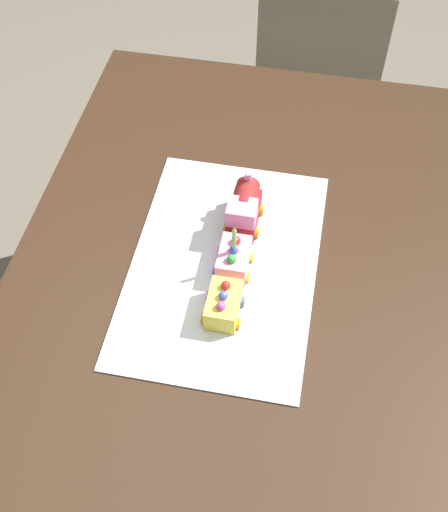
% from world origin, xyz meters
% --- Properties ---
extents(ground_plane, '(8.00, 8.00, 0.00)m').
position_xyz_m(ground_plane, '(0.00, 0.00, 0.00)').
color(ground_plane, '#6B6054').
extents(dining_table, '(1.40, 1.00, 0.74)m').
position_xyz_m(dining_table, '(0.00, 0.00, 0.63)').
color(dining_table, '#382316').
rests_on(dining_table, ground).
extents(chair, '(0.42, 0.42, 0.86)m').
position_xyz_m(chair, '(-1.03, 0.09, 0.47)').
color(chair, gray).
rests_on(chair, ground).
extents(cake_board, '(0.60, 0.40, 0.00)m').
position_xyz_m(cake_board, '(0.01, -0.04, 0.74)').
color(cake_board, silver).
rests_on(cake_board, dining_table).
extents(cake_locomotive, '(0.14, 0.08, 0.12)m').
position_xyz_m(cake_locomotive, '(-0.11, -0.01, 0.79)').
color(cake_locomotive, maroon).
rests_on(cake_locomotive, cake_board).
extents(cake_car_tanker_bubblegum, '(0.10, 0.08, 0.07)m').
position_xyz_m(cake_car_tanker_bubblegum, '(0.01, -0.01, 0.77)').
color(cake_car_tanker_bubblegum, pink).
rests_on(cake_car_tanker_bubblegum, cake_board).
extents(cake_car_gondola_lemon, '(0.10, 0.08, 0.07)m').
position_xyz_m(cake_car_gondola_lemon, '(0.13, -0.01, 0.77)').
color(cake_car_gondola_lemon, '#F4E04C').
rests_on(cake_car_gondola_lemon, cake_board).
extents(birthday_candle, '(0.01, 0.01, 0.07)m').
position_xyz_m(birthday_candle, '(0.02, -0.01, 0.85)').
color(birthday_candle, '#66D872').
rests_on(birthday_candle, cake_car_tanker_bubblegum).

